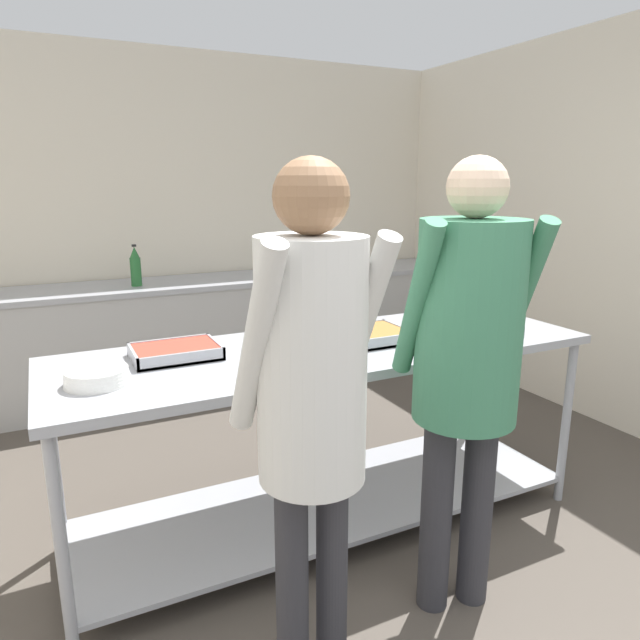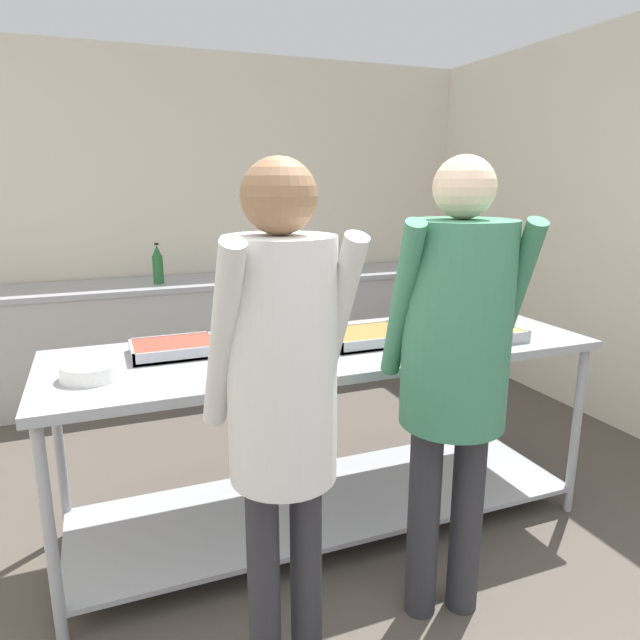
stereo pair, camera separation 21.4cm
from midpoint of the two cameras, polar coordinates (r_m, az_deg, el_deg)
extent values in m
cube|color=beige|center=(4.93, -15.14, 9.57)|extent=(4.81, 0.06, 2.65)
cube|color=beige|center=(4.39, 23.59, 8.46)|extent=(0.06, 4.09, 2.65)
cube|color=#A8A8A8|center=(4.72, -13.57, -1.65)|extent=(4.65, 0.62, 0.84)
cube|color=#9EA0A8|center=(4.62, -13.87, 3.63)|extent=(4.65, 0.65, 0.04)
cube|color=black|center=(4.77, -7.16, 4.33)|extent=(0.46, 0.43, 0.02)
cube|color=#9EA0A8|center=(2.61, -1.37, -3.05)|extent=(2.47, 0.80, 0.04)
cube|color=#9EA0A8|center=(2.93, -1.28, -17.58)|extent=(2.39, 0.72, 0.02)
cylinder|color=#9EA0A8|center=(2.27, -27.06, -20.03)|extent=(0.04, 0.04, 0.87)
cylinder|color=#9EA0A8|center=(3.19, 21.61, -9.58)|extent=(0.04, 0.04, 0.87)
cylinder|color=#9EA0A8|center=(2.89, -27.01, -12.56)|extent=(0.04, 0.04, 0.87)
cylinder|color=#9EA0A8|center=(3.65, 13.48, -5.98)|extent=(0.04, 0.04, 0.87)
cylinder|color=white|center=(2.32, -23.86, -5.78)|extent=(0.24, 0.24, 0.01)
cylinder|color=white|center=(2.32, -23.89, -5.50)|extent=(0.23, 0.23, 0.01)
cylinder|color=white|center=(2.31, -23.92, -5.22)|extent=(0.23, 0.23, 0.01)
cylinder|color=white|center=(2.31, -23.95, -4.94)|extent=(0.23, 0.23, 0.01)
cylinder|color=white|center=(2.31, -23.98, -4.66)|extent=(0.23, 0.23, 0.01)
cube|color=#9EA0A8|center=(2.54, -16.58, -3.52)|extent=(0.36, 0.26, 0.01)
cube|color=#B23D2D|center=(2.53, -16.62, -2.97)|extent=(0.34, 0.24, 0.04)
cube|color=#9EA0A8|center=(2.42, -16.09, -3.85)|extent=(0.36, 0.01, 0.05)
cube|color=#9EA0A8|center=(2.65, -17.08, -2.34)|extent=(0.36, 0.01, 0.05)
cube|color=#9EA0A8|center=(2.51, -20.54, -3.50)|extent=(0.01, 0.26, 0.05)
cube|color=#9EA0A8|center=(2.57, -12.76, -2.61)|extent=(0.01, 0.26, 0.05)
cylinder|color=#9EA0A8|center=(2.49, -6.34, -2.67)|extent=(0.28, 0.28, 0.07)
cylinder|color=beige|center=(2.48, -6.36, -2.04)|extent=(0.25, 0.25, 0.01)
cylinder|color=black|center=(2.56, -1.95, -1.57)|extent=(0.14, 0.02, 0.02)
cube|color=#9EA0A8|center=(2.68, 2.37, -2.03)|extent=(0.38, 0.30, 0.01)
cube|color=#9E6B33|center=(2.68, 2.38, -1.51)|extent=(0.36, 0.27, 0.04)
cube|color=#9EA0A8|center=(2.56, 3.90, -2.35)|extent=(0.38, 0.01, 0.05)
cube|color=#9EA0A8|center=(2.80, 0.98, -0.90)|extent=(0.38, 0.01, 0.05)
cube|color=#9EA0A8|center=(2.60, -1.23, -2.07)|extent=(0.01, 0.30, 0.05)
cube|color=#9EA0A8|center=(2.77, 5.76, -1.13)|extent=(0.01, 0.30, 0.05)
cube|color=#9EA0A8|center=(2.82, 12.17, -1.56)|extent=(0.48, 0.29, 0.01)
cube|color=gold|center=(2.81, 12.19, -1.06)|extent=(0.46, 0.27, 0.04)
cube|color=#9EA0A8|center=(2.71, 14.03, -1.82)|extent=(0.48, 0.01, 0.05)
cube|color=#9EA0A8|center=(2.92, 10.48, -0.51)|extent=(0.48, 0.01, 0.05)
cube|color=#9EA0A8|center=(2.68, 8.24, -1.72)|extent=(0.01, 0.29, 0.05)
cube|color=#9EA0A8|center=(2.96, 15.76, -0.61)|extent=(0.01, 0.29, 0.05)
cylinder|color=silver|center=(3.35, 12.82, 1.19)|extent=(0.19, 0.19, 0.05)
sphere|color=#2D702D|center=(3.37, 13.22, 1.87)|extent=(0.06, 0.06, 0.06)
sphere|color=#2D702D|center=(3.36, 12.68, 1.88)|extent=(0.04, 0.04, 0.04)
sphere|color=#2D702D|center=(3.35, 12.10, 1.85)|extent=(0.06, 0.06, 0.06)
sphere|color=#2D702D|center=(3.30, 12.61, 1.67)|extent=(0.06, 0.06, 0.06)
sphere|color=#2D702D|center=(3.34, 13.12, 1.75)|extent=(0.04, 0.04, 0.04)
cylinder|color=#2D2D33|center=(1.97, -6.24, -25.79)|extent=(0.10, 0.10, 0.78)
cylinder|color=#2D2D33|center=(2.02, -2.14, -24.60)|extent=(0.10, 0.10, 0.78)
cylinder|color=silver|center=(1.55, -10.36, -2.22)|extent=(0.09, 0.33, 0.58)
cylinder|color=silver|center=(1.69, 0.56, -0.66)|extent=(0.09, 0.33, 0.58)
cylinder|color=silver|center=(1.63, -4.61, -4.28)|extent=(0.32, 0.32, 0.72)
sphere|color=#8C6647|center=(1.55, -4.94, 12.25)|extent=(0.21, 0.21, 0.21)
cylinder|color=#2D2D33|center=(2.33, 8.85, -18.76)|extent=(0.12, 0.12, 0.79)
cylinder|color=#2D2D33|center=(2.39, 12.84, -18.06)|extent=(0.12, 0.12, 0.79)
cylinder|color=#3D7F5B|center=(1.97, 6.65, 1.85)|extent=(0.15, 0.33, 0.59)
cylinder|color=#3D7F5B|center=(2.14, 16.82, 2.25)|extent=(0.15, 0.33, 0.59)
cylinder|color=#3D7F5B|center=(2.07, 11.82, -0.26)|extent=(0.38, 0.38, 0.73)
sphere|color=beige|center=(2.01, 12.49, 12.85)|extent=(0.21, 0.21, 0.21)
cylinder|color=#23602D|center=(4.47, -19.25, 4.56)|extent=(0.08, 0.08, 0.21)
cone|color=#23602D|center=(4.46, -19.40, 6.41)|extent=(0.07, 0.07, 0.08)
cylinder|color=black|center=(4.45, -19.45, 7.03)|extent=(0.03, 0.03, 0.02)
camera|label=1|loc=(0.11, -92.29, -0.56)|focal=32.00mm
camera|label=2|loc=(0.11, 87.71, 0.56)|focal=32.00mm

